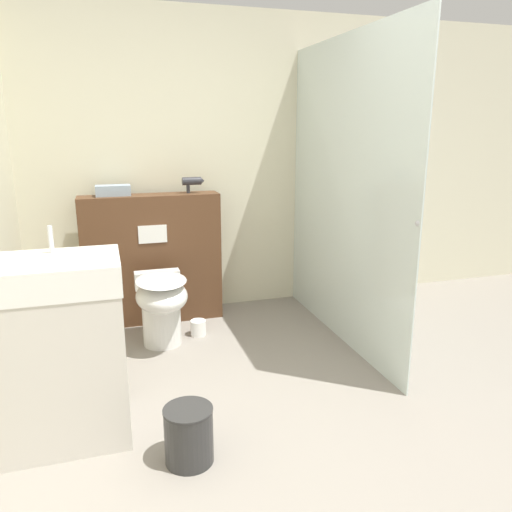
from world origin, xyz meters
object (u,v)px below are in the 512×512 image
sink_vanity (60,351)px  waste_bin (189,435)px  hair_drier (193,182)px  toilet (161,304)px

sink_vanity → waste_bin: size_ratio=3.89×
hair_drier → waste_bin: bearing=-101.5°
hair_drier → toilet: bearing=-122.7°
toilet → sink_vanity: size_ratio=0.52×
toilet → hair_drier: (0.35, 0.54, 0.81)m
sink_vanity → waste_bin: bearing=-34.4°
hair_drier → waste_bin: size_ratio=0.64×
toilet → hair_drier: hair_drier is taller
sink_vanity → waste_bin: sink_vanity is taller
toilet → hair_drier: bearing=57.3°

